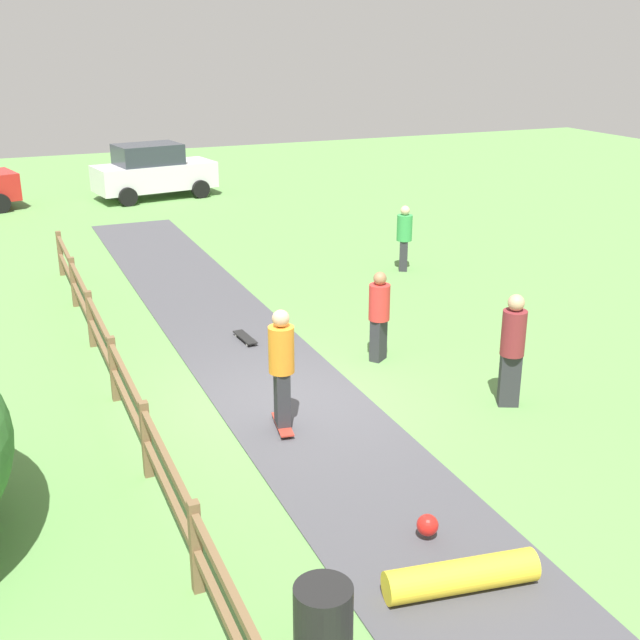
# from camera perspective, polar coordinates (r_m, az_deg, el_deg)

# --- Properties ---
(ground_plane) EXTENTS (60.00, 60.00, 0.00)m
(ground_plane) POSITION_cam_1_polar(r_m,az_deg,el_deg) (12.99, -1.89, -6.00)
(ground_plane) COLOR #60934C
(asphalt_path) EXTENTS (2.40, 28.00, 0.02)m
(asphalt_path) POSITION_cam_1_polar(r_m,az_deg,el_deg) (12.98, -1.89, -5.96)
(asphalt_path) COLOR #47474C
(asphalt_path) RESTS_ON ground_plane
(wooden_fence) EXTENTS (0.12, 18.12, 1.10)m
(wooden_fence) POSITION_cam_1_polar(r_m,az_deg,el_deg) (12.11, -13.51, -5.10)
(wooden_fence) COLOR brown
(wooden_fence) RESTS_ON ground_plane
(trash_bin) EXTENTS (0.56, 0.56, 0.90)m
(trash_bin) POSITION_cam_1_polar(r_m,az_deg,el_deg) (7.96, 0.23, -21.05)
(trash_bin) COLOR black
(trash_bin) RESTS_ON ground_plane
(skater_riding) EXTENTS (0.44, 0.82, 1.89)m
(skater_riding) POSITION_cam_1_polar(r_m,az_deg,el_deg) (11.75, -2.75, -3.12)
(skater_riding) COLOR #B23326
(skater_riding) RESTS_ON asphalt_path
(skater_fallen) EXTENTS (1.73, 1.39, 0.36)m
(skater_fallen) POSITION_cam_1_polar(r_m,az_deg,el_deg) (9.13, 9.81, -17.23)
(skater_fallen) COLOR yellow
(skater_fallen) RESTS_ON asphalt_path
(skateboard_loose) EXTENTS (0.26, 0.81, 0.08)m
(skateboard_loose) POSITION_cam_1_polar(r_m,az_deg,el_deg) (15.56, -5.35, -1.23)
(skateboard_loose) COLOR black
(skateboard_loose) RESTS_ON asphalt_path
(bystander_red) EXTENTS (0.53, 0.53, 1.67)m
(bystander_red) POSITION_cam_1_polar(r_m,az_deg,el_deg) (14.39, 4.22, 0.55)
(bystander_red) COLOR #2D2D33
(bystander_red) RESTS_ON ground_plane
(bystander_green) EXTENTS (0.52, 0.52, 1.64)m
(bystander_green) POSITION_cam_1_polar(r_m,az_deg,el_deg) (20.07, 6.01, 6.01)
(bystander_green) COLOR #2D2D33
(bystander_green) RESTS_ON ground_plane
(bystander_maroon) EXTENTS (0.50, 0.50, 1.87)m
(bystander_maroon) POSITION_cam_1_polar(r_m,az_deg,el_deg) (12.90, 13.52, -1.73)
(bystander_maroon) COLOR #2D2D33
(bystander_maroon) RESTS_ON ground_plane
(parked_car_white) EXTENTS (4.41, 2.50, 1.92)m
(parked_car_white) POSITION_cam_1_polar(r_m,az_deg,el_deg) (29.62, -11.78, 10.32)
(parked_car_white) COLOR silver
(parked_car_white) RESTS_ON ground_plane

